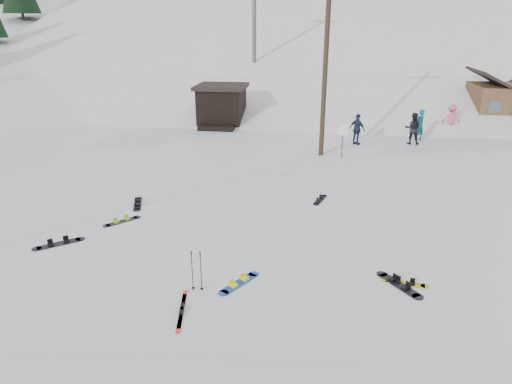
# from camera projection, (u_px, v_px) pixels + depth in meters

# --- Properties ---
(ground) EXTENTS (200.00, 200.00, 0.00)m
(ground) POSITION_uv_depth(u_px,v_px,m) (242.00, 294.00, 12.32)
(ground) COLOR silver
(ground) RESTS_ON ground
(ski_slope) EXTENTS (60.00, 85.24, 65.97)m
(ski_slope) POSITION_uv_depth(u_px,v_px,m) (305.00, 156.00, 67.51)
(ski_slope) COLOR white
(ski_slope) RESTS_ON ground
(ridge_left) EXTENTS (47.54, 95.03, 58.38)m
(ridge_left) POSITION_uv_depth(u_px,v_px,m) (52.00, 153.00, 65.36)
(ridge_left) COLOR silver
(ridge_left) RESTS_ON ground
(treeline_left) EXTENTS (20.00, 64.00, 10.00)m
(treeline_left) POSITION_uv_depth(u_px,v_px,m) (15.00, 83.00, 53.80)
(treeline_left) COLOR black
(treeline_left) RESTS_ON ground
(treeline_crest) EXTENTS (50.00, 6.00, 10.00)m
(treeline_crest) POSITION_uv_depth(u_px,v_px,m) (313.00, 57.00, 91.97)
(treeline_crest) COLOR black
(treeline_crest) RESTS_ON ski_slope
(utility_pole) EXTENTS (2.00, 0.26, 9.00)m
(utility_pole) POSITION_uv_depth(u_px,v_px,m) (325.00, 67.00, 23.37)
(utility_pole) COLOR #3A2819
(utility_pole) RESTS_ON ground
(trail_sign) EXTENTS (0.50, 0.09, 1.85)m
(trail_sign) POSITION_uv_depth(u_px,v_px,m) (343.00, 135.00, 24.04)
(trail_sign) COLOR #595B60
(trail_sign) RESTS_ON ground
(lift_hut) EXTENTS (3.40, 4.10, 2.75)m
(lift_hut) POSITION_uv_depth(u_px,v_px,m) (222.00, 105.00, 31.89)
(lift_hut) COLOR black
(lift_hut) RESTS_ON ground
(lift_tower_near) EXTENTS (2.20, 0.36, 8.00)m
(lift_tower_near) POSITION_uv_depth(u_px,v_px,m) (254.00, 8.00, 37.85)
(lift_tower_near) COLOR #595B60
(lift_tower_near) RESTS_ON ski_slope
(cabin) EXTENTS (5.39, 4.40, 3.77)m
(cabin) POSITION_uv_depth(u_px,v_px,m) (509.00, 103.00, 32.07)
(cabin) COLOR brown
(cabin) RESTS_ON ground
(hero_snowboard) EXTENTS (0.96, 1.37, 0.11)m
(hero_snowboard) POSITION_uv_depth(u_px,v_px,m) (239.00, 283.00, 12.79)
(hero_snowboard) COLOR #1A43A9
(hero_snowboard) RESTS_ON ground
(hero_skis) EXTENTS (0.44, 1.81, 0.09)m
(hero_skis) POSITION_uv_depth(u_px,v_px,m) (182.00, 310.00, 11.59)
(hero_skis) COLOR red
(hero_skis) RESTS_ON ground
(ski_poles) EXTENTS (0.33, 0.09, 1.19)m
(ski_poles) POSITION_uv_depth(u_px,v_px,m) (197.00, 271.00, 12.29)
(ski_poles) COLOR black
(ski_poles) RESTS_ON ground
(board_scatter_a) EXTENTS (1.36, 1.16, 0.12)m
(board_scatter_a) POSITION_uv_depth(u_px,v_px,m) (59.00, 243.00, 15.04)
(board_scatter_a) COLOR black
(board_scatter_a) RESTS_ON ground
(board_scatter_b) EXTENTS (0.71, 1.49, 0.11)m
(board_scatter_b) POSITION_uv_depth(u_px,v_px,m) (138.00, 204.00, 18.30)
(board_scatter_b) COLOR black
(board_scatter_b) RESTS_ON ground
(board_scatter_c) EXTENTS (1.07, 1.15, 0.10)m
(board_scatter_c) POSITION_uv_depth(u_px,v_px,m) (122.00, 221.00, 16.72)
(board_scatter_c) COLOR black
(board_scatter_c) RESTS_ON ground
(board_scatter_d) EXTENTS (1.13, 1.37, 0.12)m
(board_scatter_d) POSITION_uv_depth(u_px,v_px,m) (399.00, 285.00, 12.71)
(board_scatter_d) COLOR black
(board_scatter_d) RESTS_ON ground
(board_scatter_e) EXTENTS (1.29, 0.41, 0.09)m
(board_scatter_e) POSITION_uv_depth(u_px,v_px,m) (405.00, 283.00, 12.80)
(board_scatter_e) COLOR gold
(board_scatter_e) RESTS_ON ground
(board_scatter_f) EXTENTS (0.57, 1.27, 0.09)m
(board_scatter_f) POSITION_uv_depth(u_px,v_px,m) (320.00, 200.00, 18.73)
(board_scatter_f) COLOR black
(board_scatter_f) RESTS_ON ground
(skier_teal) EXTENTS (0.82, 0.78, 1.88)m
(skier_teal) POSITION_uv_depth(u_px,v_px,m) (420.00, 125.00, 27.82)
(skier_teal) COLOR #0B5E71
(skier_teal) RESTS_ON ground
(skier_dark) EXTENTS (0.99, 0.82, 1.87)m
(skier_dark) POSITION_uv_depth(u_px,v_px,m) (413.00, 128.00, 26.91)
(skier_dark) COLOR black
(skier_dark) RESTS_ON ground
(skier_pink) EXTENTS (1.19, 0.73, 1.79)m
(skier_pink) POSITION_uv_depth(u_px,v_px,m) (451.00, 119.00, 29.82)
(skier_pink) COLOR #DC4D86
(skier_pink) RESTS_ON ground
(skier_navy) EXTENTS (1.10, 1.04, 1.83)m
(skier_navy) POSITION_uv_depth(u_px,v_px,m) (357.00, 129.00, 26.76)
(skier_navy) COLOR #18223E
(skier_navy) RESTS_ON ground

